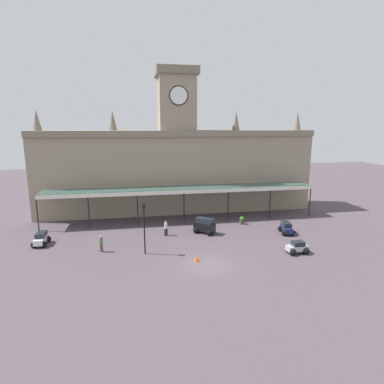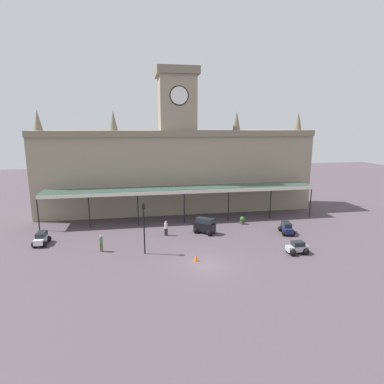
{
  "view_description": "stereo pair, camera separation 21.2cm",
  "coord_description": "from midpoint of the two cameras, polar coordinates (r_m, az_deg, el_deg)",
  "views": [
    {
      "loc": [
        -5.81,
        -25.01,
        11.9
      ],
      "look_at": [
        0.0,
        6.9,
        5.11
      ],
      "focal_mm": 29.49,
      "sensor_mm": 36.0,
      "label": 1
    },
    {
      "loc": [
        -5.6,
        -25.05,
        11.9
      ],
      "look_at": [
        0.0,
        6.9,
        5.11
      ],
      "focal_mm": 29.49,
      "sensor_mm": 36.0,
      "label": 2
    }
  ],
  "objects": [
    {
      "name": "station_building",
      "position": [
        44.54,
        -2.52,
        4.82
      ],
      "size": [
        37.77,
        5.77,
        19.39
      ],
      "color": "gray",
      "rests_on": "ground"
    },
    {
      "name": "car_white_estate",
      "position": [
        36.01,
        -25.43,
        -7.71
      ],
      "size": [
        1.57,
        2.27,
        1.27
      ],
      "color": "silver",
      "rests_on": "ground"
    },
    {
      "name": "planter_near_kerb",
      "position": [
        39.18,
        1.31,
        -5.11
      ],
      "size": [
        0.6,
        0.6,
        0.96
      ],
      "color": "#47423D",
      "rests_on": "ground"
    },
    {
      "name": "ground_plane",
      "position": [
        28.3,
        2.7,
        -13.05
      ],
      "size": [
        140.0,
        140.0,
        0.0
      ],
      "primitive_type": "plane",
      "color": "#50434B"
    },
    {
      "name": "victorian_lamppost",
      "position": [
        29.83,
        -8.49,
        -5.45
      ],
      "size": [
        0.3,
        0.3,
        5.02
      ],
      "color": "black",
      "rests_on": "ground"
    },
    {
      "name": "car_silver_sedan",
      "position": [
        32.08,
        18.67,
        -9.64
      ],
      "size": [
        2.08,
        1.57,
        1.19
      ],
      "color": "#B2B5BA",
      "rests_on": "ground"
    },
    {
      "name": "pedestrian_near_entrance",
      "position": [
        35.16,
        -4.56,
        -6.43
      ],
      "size": [
        0.37,
        0.34,
        1.67
      ],
      "color": "black",
      "rests_on": "ground"
    },
    {
      "name": "pedestrian_crossing_forecourt",
      "position": [
        31.91,
        -15.94,
        -8.79
      ],
      "size": [
        0.34,
        0.34,
        1.67
      ],
      "color": "brown",
      "rests_on": "ground"
    },
    {
      "name": "car_black_van",
      "position": [
        35.8,
        2.49,
        -6.24
      ],
      "size": [
        2.55,
        2.46,
        1.77
      ],
      "color": "black",
      "rests_on": "ground"
    },
    {
      "name": "entrance_canopy",
      "position": [
        39.93,
        -1.54,
        0.56
      ],
      "size": [
        34.23,
        3.26,
        4.26
      ],
      "color": "#38564C",
      "rests_on": "ground"
    },
    {
      "name": "planter_by_canopy",
      "position": [
        39.62,
        9.24,
        -5.07
      ],
      "size": [
        0.6,
        0.6,
        0.96
      ],
      "color": "#47423D",
      "rests_on": "ground"
    },
    {
      "name": "traffic_cone",
      "position": [
        28.9,
        0.95,
        -11.8
      ],
      "size": [
        0.4,
        0.4,
        0.64
      ],
      "primitive_type": "cone",
      "color": "orange",
      "rests_on": "ground"
    },
    {
      "name": "car_navy_estate",
      "position": [
        37.34,
        16.9,
        -6.38
      ],
      "size": [
        1.8,
        2.37,
        1.27
      ],
      "color": "#19214C",
      "rests_on": "ground"
    }
  ]
}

